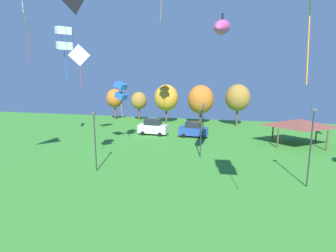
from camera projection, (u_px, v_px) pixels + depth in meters
kite_flying_4 at (222, 27)px, 21.59m from camera, size 1.62×5.55×2.15m
kite_flying_6 at (79, 56)px, 35.71m from camera, size 2.62×1.36×5.87m
kite_flying_8 at (26, 18)px, 30.96m from camera, size 2.02×2.89×7.01m
kite_flying_10 at (121, 91)px, 35.27m from camera, size 1.69×1.57×5.19m
kite_flying_11 at (64, 38)px, 22.04m from camera, size 1.63×1.63×4.48m
parked_car_leftmost at (153, 127)px, 41.68m from camera, size 4.75×2.14×2.57m
parked_car_second_from_left at (193, 130)px, 40.15m from camera, size 4.41×2.10×2.37m
park_pavilion at (299, 123)px, 35.10m from camera, size 7.46×5.70×3.60m
light_post_0 at (311, 144)px, 21.46m from camera, size 0.36×0.20×6.67m
light_post_1 at (95, 138)px, 25.28m from camera, size 0.36×0.20×5.87m
light_post_2 at (201, 131)px, 29.67m from camera, size 0.36×0.20×5.43m
light_post_3 at (203, 121)px, 35.51m from camera, size 0.36×0.20×5.64m
treeline_tree_0 at (115, 98)px, 56.33m from camera, size 3.63×3.63×6.58m
treeline_tree_1 at (139, 101)px, 55.14m from camera, size 3.33×3.33×6.04m
treeline_tree_2 at (166, 98)px, 51.57m from camera, size 4.71×4.71×7.66m
treeline_tree_3 at (201, 99)px, 51.16m from camera, size 5.10×5.10×7.59m
treeline_tree_4 at (238, 98)px, 48.35m from camera, size 4.52×4.52×7.82m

